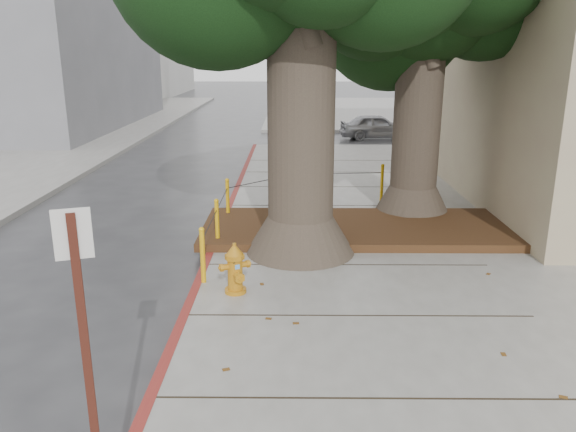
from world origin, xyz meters
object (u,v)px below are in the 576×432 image
fire_hydrant (235,269)px  car_dark (84,123)px  signpost (87,358)px  car_red (468,122)px  car_silver (377,126)px

fire_hydrant → car_dark: size_ratio=0.22×
fire_hydrant → car_dark: (-8.97, 18.47, 0.00)m
signpost → car_red: size_ratio=0.79×
car_silver → fire_hydrant: bearing=159.4°
car_silver → car_red: bearing=-75.0°
fire_hydrant → car_red: 21.16m
car_red → car_dark: (-18.26, -0.54, 0.01)m
fire_hydrant → car_dark: car_dark is taller
signpost → car_dark: 24.44m
signpost → car_red: signpost is taller
signpost → car_red: 25.50m
car_silver → car_dark: size_ratio=0.87×
car_silver → car_dark: bearing=79.5°
car_red → fire_hydrant: bearing=157.4°
fire_hydrant → car_dark: 20.53m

